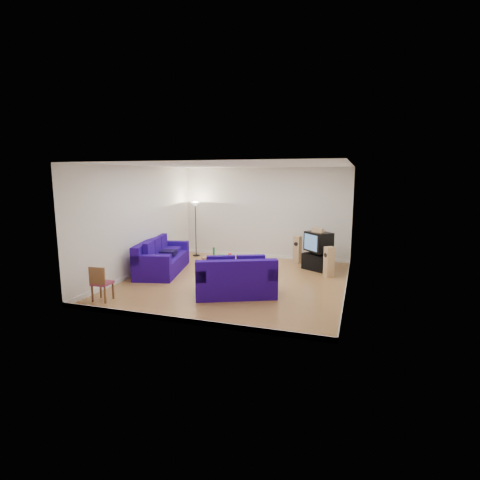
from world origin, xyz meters
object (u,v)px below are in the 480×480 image
(sofa_three_seat, at_px, (161,260))
(coffee_table, at_px, (221,259))
(television, at_px, (318,242))
(tv_stand, at_px, (316,262))
(sofa_loveseat, at_px, (235,281))

(sofa_three_seat, bearing_deg, coffee_table, 100.36)
(television, bearing_deg, sofa_three_seat, -113.25)
(coffee_table, bearing_deg, tv_stand, 18.57)
(sofa_three_seat, height_order, coffee_table, sofa_three_seat)
(tv_stand, relative_size, television, 0.86)
(sofa_three_seat, xyz_separation_m, tv_stand, (4.53, 1.70, -0.11))
(coffee_table, distance_m, television, 3.06)
(sofa_loveseat, relative_size, tv_stand, 2.67)
(sofa_loveseat, relative_size, television, 2.30)
(coffee_table, distance_m, tv_stand, 2.98)
(television, bearing_deg, sofa_loveseat, -70.77)
(television, bearing_deg, coffee_table, -115.46)
(coffee_table, relative_size, tv_stand, 1.43)
(tv_stand, xyz_separation_m, television, (0.04, -0.02, 0.65))
(sofa_loveseat, xyz_separation_m, coffee_table, (-1.23, 2.25, -0.02))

